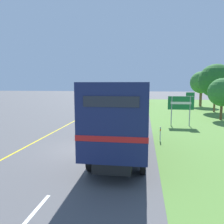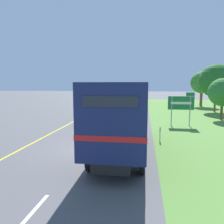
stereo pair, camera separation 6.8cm
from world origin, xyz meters
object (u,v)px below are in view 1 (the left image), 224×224
horse_trailer_truck (123,115)px  lead_car_red_ahead (138,98)px  delineator_post (160,134)px  roadside_tree_mid (216,81)px  roadside_tree_far (201,82)px  roadside_tree_near (222,92)px  lead_car_white (104,106)px  highway_sign (181,104)px

horse_trailer_truck → lead_car_red_ahead: (0.09, 29.62, -1.04)m
delineator_post → roadside_tree_mid: bearing=63.5°
roadside_tree_far → roadside_tree_near: bearing=-95.7°
lead_car_white → delineator_post: size_ratio=4.24×
horse_trailer_truck → roadside_tree_mid: bearing=61.6°
roadside_tree_mid → roadside_tree_far: size_ratio=1.09×
highway_sign → roadside_tree_mid: size_ratio=0.47×
roadside_tree_mid → roadside_tree_far: bearing=89.6°
roadside_tree_near → lead_car_red_ahead: bearing=116.8°
lead_car_white → roadside_tree_near: roadside_tree_near is taller
roadside_tree_far → delineator_post: 25.14m
lead_car_red_ahead → roadside_tree_mid: (10.13, -10.74, 3.05)m
lead_car_red_ahead → roadside_tree_mid: size_ratio=0.68×
roadside_tree_near → roadside_tree_far: size_ratio=0.74×
lead_car_white → roadside_tree_near: bearing=-11.0°
roadside_tree_mid → roadside_tree_far: roadside_tree_mid is taller
lead_car_white → lead_car_red_ahead: (3.72, 14.96, -0.03)m
lead_car_white → lead_car_red_ahead: bearing=76.0°
horse_trailer_truck → lead_car_white: (-3.63, 14.66, -1.01)m
roadside_tree_near → roadside_tree_mid: 6.91m
roadside_tree_mid → roadside_tree_far: 7.33m
horse_trailer_truck → highway_sign: 9.39m
roadside_tree_near → roadside_tree_far: 14.10m
lead_car_white → delineator_post: 13.32m
lead_car_red_ahead → highway_sign: 21.71m
horse_trailer_truck → lead_car_white: size_ratio=2.20×
lead_car_white → roadside_tree_mid: 14.80m
roadside_tree_near → delineator_post: (-6.74, -9.56, -2.29)m
roadside_tree_near → delineator_post: roadside_tree_near is taller
lead_car_white → lead_car_red_ahead: lead_car_white is taller
lead_car_red_ahead → highway_sign: bearing=-78.8°
horse_trailer_truck → lead_car_red_ahead: bearing=89.8°
highway_sign → roadside_tree_mid: 12.28m
roadside_tree_far → lead_car_white: bearing=-140.3°
lead_car_white → roadside_tree_far: (13.91, 11.56, 2.85)m
highway_sign → horse_trailer_truck: bearing=-117.3°
highway_sign → roadside_tree_mid: (5.91, 10.54, 2.15)m
delineator_post → horse_trailer_truck: bearing=-128.8°
lead_car_red_ahead → roadside_tree_near: bearing=-63.2°
lead_car_white → lead_car_red_ahead: 15.42m
highway_sign → delineator_post: size_ratio=3.06×
roadside_tree_mid → delineator_post: roadside_tree_mid is taller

